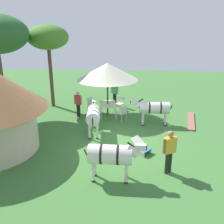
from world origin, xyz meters
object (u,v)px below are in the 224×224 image
object	(u,v)px
patio_dining_table	(108,105)
standing_watcher	(170,148)
patio_chair_east_end	(123,112)
striped_lounge_chair	(141,147)
patio_chair_west_end	(91,112)
zebra_nearest_camera	(153,108)
acacia_tree_right_background	(48,38)
shade_umbrella	(107,71)
patio_chair_near_lawn	(121,102)
zebra_toward_hut	(112,155)
guest_beside_umbrella	(115,91)
zebra_by_umbrella	(93,115)
guest_behind_table	(78,102)
patio_chair_near_hut	(91,104)

from	to	relation	value
patio_dining_table	standing_watcher	distance (m)	6.71
patio_chair_east_end	striped_lounge_chair	xyz separation A→B (m)	(-3.72, -0.84, -0.27)
patio_chair_west_end	patio_dining_table	bearing A→B (deg)	90.00
patio_dining_table	zebra_nearest_camera	bearing A→B (deg)	-116.71
zebra_nearest_camera	striped_lounge_chair	bearing A→B (deg)	165.22
striped_lounge_chair	acacia_tree_right_background	distance (m)	9.36
shade_umbrella	patio_dining_table	bearing A→B (deg)	180.00
patio_chair_near_lawn	striped_lounge_chair	distance (m)	5.70
patio_chair_east_end	patio_chair_near_lawn	xyz separation A→B (m)	(1.88, 0.16, 0.00)
shade_umbrella	zebra_toward_hut	size ratio (longest dim) A/B	1.59
patio_chair_near_lawn	striped_lounge_chair	bearing A→B (deg)	137.13
patio_chair_east_end	acacia_tree_right_background	bearing A→B (deg)	105.16
shade_umbrella	zebra_toward_hut	xyz separation A→B (m)	(-6.67, -0.57, -1.69)
patio_chair_east_end	patio_chair_near_lawn	distance (m)	1.88
guest_beside_umbrella	standing_watcher	size ratio (longest dim) A/B	0.99
patio_dining_table	patio_chair_near_lawn	xyz separation A→B (m)	(1.01, -0.76, -0.14)
patio_chair_near_lawn	zebra_toward_hut	distance (m)	7.69
shade_umbrella	zebra_by_umbrella	world-z (taller)	shade_umbrella
patio_chair_east_end	zebra_toward_hut	distance (m)	5.83
patio_chair_west_end	zebra_toward_hut	world-z (taller)	zebra_toward_hut
patio_dining_table	zebra_toward_hut	xyz separation A→B (m)	(-6.67, -0.57, 0.34)
patio_dining_table	zebra_toward_hut	distance (m)	6.70
guest_behind_table	zebra_nearest_camera	world-z (taller)	guest_behind_table
patio_chair_near_hut	patio_dining_table	bearing A→B (deg)	90.00
zebra_toward_hut	guest_behind_table	bearing A→B (deg)	-158.16
patio_chair_west_end	guest_behind_table	distance (m)	1.13
shade_umbrella	standing_watcher	distance (m)	6.90
shade_umbrella	patio_chair_east_end	bearing A→B (deg)	-133.53
patio_chair_west_end	patio_chair_near_lawn	xyz separation A→B (m)	(1.91, -1.64, 0.00)
zebra_nearest_camera	acacia_tree_right_background	distance (m)	7.86
patio_chair_west_end	zebra_by_umbrella	xyz separation A→B (m)	(-1.83, -0.35, 0.51)
zebra_toward_hut	zebra_nearest_camera	bearing A→B (deg)	161.39
zebra_nearest_camera	zebra_by_umbrella	size ratio (longest dim) A/B	1.09
striped_lounge_chair	zebra_by_umbrella	xyz separation A→B (m)	(1.86, 2.29, 0.78)
patio_dining_table	patio_chair_near_lawn	size ratio (longest dim) A/B	1.73
patio_chair_near_lawn	patio_chair_west_end	bearing A→B (deg)	86.43
patio_chair_near_hut	striped_lounge_chair	size ratio (longest dim) A/B	0.94
patio_chair_west_end	patio_chair_east_end	bearing A→B (deg)	45.31
guest_beside_umbrella	standing_watcher	world-z (taller)	standing_watcher
patio_chair_near_lawn	zebra_nearest_camera	bearing A→B (deg)	165.38
guest_beside_umbrella	standing_watcher	xyz separation A→B (m)	(-8.06, -2.33, 0.01)
shade_umbrella	zebra_by_umbrella	size ratio (longest dim) A/B	1.68
standing_watcher	striped_lounge_chair	distance (m)	1.97
guest_behind_table	patio_chair_near_hut	bearing A→B (deg)	81.60
patio_chair_near_hut	guest_beside_umbrella	size ratio (longest dim) A/B	0.53
zebra_toward_hut	acacia_tree_right_background	size ratio (longest dim) A/B	0.42
patio_chair_west_end	patio_chair_east_end	world-z (taller)	same
patio_dining_table	patio_chair_near_lawn	bearing A→B (deg)	-37.01
patio_chair_east_end	guest_behind_table	xyz separation A→B (m)	(0.59, 2.65, 0.41)
patio_chair_near_lawn	acacia_tree_right_background	bearing A→B (deg)	28.68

